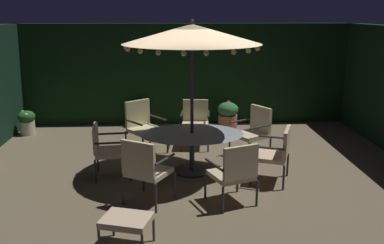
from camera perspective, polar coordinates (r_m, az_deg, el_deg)
The scene contains 15 objects.
ground_plane at distance 7.66m, azimuth 0.10°, elevation -6.48°, with size 8.61×6.98×0.02m, color brown.
hedge_backdrop_rear at distance 10.58m, azimuth -0.80°, elevation 6.54°, with size 8.61×0.30×2.49m, color black.
patio_dining_table at distance 7.34m, azimuth -0.01°, elevation -2.45°, with size 1.81×1.35×0.72m.
patio_umbrella at distance 7.02m, azimuth -0.01°, elevation 11.87°, with size 2.32×2.32×2.65m.
patio_chair_north at distance 6.15m, azimuth -6.49°, elevation -6.13°, with size 0.80×0.79×1.01m.
patio_chair_northeast at distance 6.12m, azimuth 5.84°, elevation -6.61°, with size 0.77×0.76×0.96m.
patio_chair_east at distance 7.06m, azimuth 11.45°, elevation -3.87°, with size 0.75×0.80×0.94m.
patio_chair_southeast at distance 8.25m, azimuth 8.50°, elevation -0.94°, with size 0.80×0.81×0.98m.
patio_chair_south at distance 8.77m, azimuth 0.45°, elevation 0.28°, with size 0.64×0.65×0.97m.
patio_chair_southwest at distance 8.47m, azimuth -6.72°, elevation -0.23°, with size 0.88×0.88×1.04m.
patio_chair_west at distance 7.30m, azimuth -11.57°, elevation -3.39°, with size 0.66×0.65×0.92m.
ottoman_footrest at distance 5.20m, azimuth -8.92°, elevation -13.20°, with size 0.67×0.58×0.40m.
potted_plant_right_far at distance 10.40m, azimuth -21.58°, elevation 0.05°, with size 0.39×0.39×0.56m.
potted_plant_front_corner at distance 10.26m, azimuth 4.90°, elevation 1.03°, with size 0.50×0.51×0.64m.
potted_plant_left_far at distance 10.46m, azimuth -7.26°, elevation 1.11°, with size 0.45×0.45×0.65m.
Camera 1 is at (-0.35, -7.12, 2.77)m, focal length 39.13 mm.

